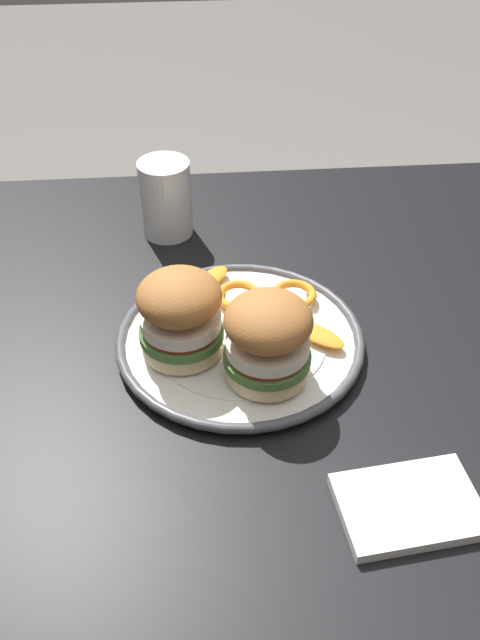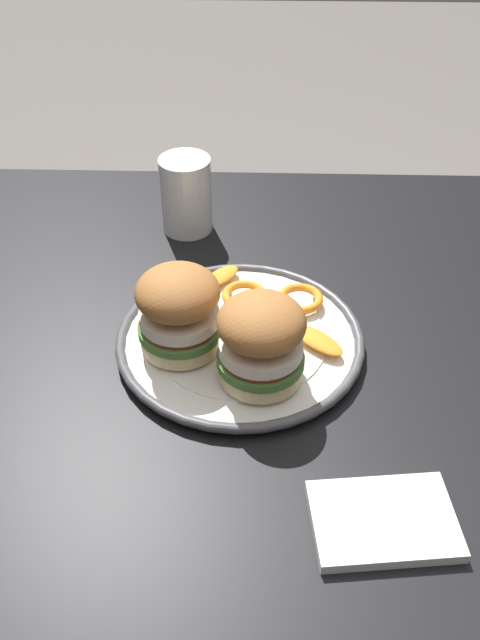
{
  "view_description": "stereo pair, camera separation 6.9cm",
  "coord_description": "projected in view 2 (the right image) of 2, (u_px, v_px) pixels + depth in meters",
  "views": [
    {
      "loc": [
        -0.06,
        -0.63,
        1.3
      ],
      "look_at": [
        -0.01,
        -0.01,
        0.78
      ],
      "focal_mm": 39.59,
      "sensor_mm": 36.0,
      "label": 1
    },
    {
      "loc": [
        0.01,
        -0.63,
        1.3
      ],
      "look_at": [
        -0.01,
        -0.01,
        0.78
      ],
      "focal_mm": 39.59,
      "sensor_mm": 36.0,
      "label": 2
    }
  ],
  "objects": [
    {
      "name": "orange_peel_strip_long",
      "position": [
        317.0,
        340.0,
        0.81
      ],
      "size": [
        0.07,
        0.07,
        0.01
      ],
      "color": "orange",
      "rests_on": "dinner_plate"
    },
    {
      "name": "orange_peel_curled",
      "position": [
        300.0,
        299.0,
        0.86
      ],
      "size": [
        0.07,
        0.07,
        0.01
      ],
      "color": "orange",
      "rests_on": "dinner_plate"
    },
    {
      "name": "orange_peel_strip_short",
      "position": [
        221.0,
        276.0,
        0.9
      ],
      "size": [
        0.06,
        0.06,
        0.01
      ],
      "color": "orange",
      "rests_on": "dinner_plate"
    },
    {
      "name": "dining_table",
      "position": [
        248.0,
        401.0,
        0.91
      ],
      "size": [
        1.27,
        0.83,
        0.74
      ],
      "color": "black",
      "rests_on": "ground"
    },
    {
      "name": "dinner_plate",
      "position": [
        240.0,
        340.0,
        0.83
      ],
      "size": [
        0.29,
        0.29,
        0.02
      ],
      "color": "white",
      "rests_on": "dining_table"
    },
    {
      "name": "sandwich_half_left",
      "position": [
        261.0,
        340.0,
        0.74
      ],
      "size": [
        0.13,
        0.13,
        0.1
      ],
      "color": "beige",
      "rests_on": "dinner_plate"
    },
    {
      "name": "folded_napkin",
      "position": [
        383.0,
        520.0,
        0.64
      ],
      "size": [
        0.14,
        0.1,
        0.01
      ],
      "primitive_type": "cube",
      "rotation": [
        0.0,
        0.0,
        0.11
      ],
      "color": "white",
      "rests_on": "dining_table"
    },
    {
      "name": "ground_plane",
      "position": [
        245.0,
        635.0,
        1.32
      ],
      "size": [
        8.0,
        8.0,
        0.0
      ],
      "primitive_type": "plane",
      "color": "slate"
    },
    {
      "name": "orange_peel_small_curl",
      "position": [
        245.0,
        296.0,
        0.87
      ],
      "size": [
        0.08,
        0.08,
        0.01
      ],
      "color": "orange",
      "rests_on": "dinner_plate"
    },
    {
      "name": "sandwich_half_right",
      "position": [
        179.0,
        309.0,
        0.78
      ],
      "size": [
        0.12,
        0.12,
        0.1
      ],
      "color": "beige",
      "rests_on": "dinner_plate"
    },
    {
      "name": "drinking_glass",
      "position": [
        186.0,
        200.0,
        1.0
      ],
      "size": [
        0.07,
        0.07,
        0.11
      ],
      "color": "white",
      "rests_on": "dining_table"
    }
  ]
}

